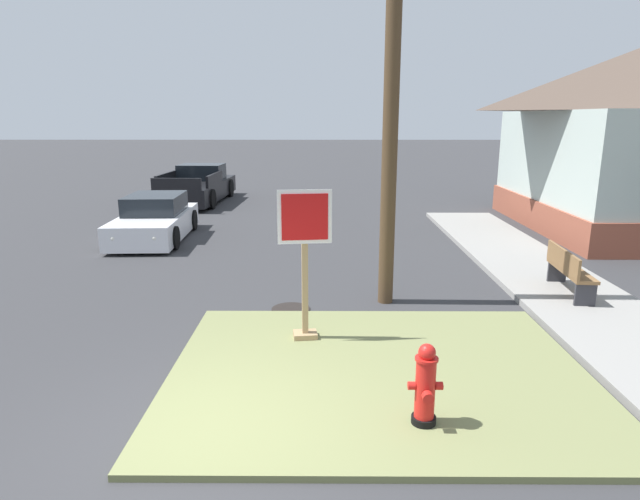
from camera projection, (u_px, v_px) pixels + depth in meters
name	position (u px, v px, depth m)	size (l,w,h in m)	color
ground_plane	(201.00, 439.00, 5.79)	(160.00, 160.00, 0.00)	#333335
grass_corner_patch	(378.00, 372.00, 7.23)	(5.58, 4.46, 0.08)	olive
sidewalk_strip	(552.00, 282.00, 11.09)	(2.20, 16.01, 0.12)	gray
fire_hydrant	(425.00, 386.00, 5.84)	(0.38, 0.34, 0.94)	black
stop_sign	(305.00, 265.00, 7.98)	(0.79, 0.32, 2.29)	#A3845B
manhole_cover	(291.00, 309.00, 9.70)	(0.70, 0.70, 0.02)	black
parked_sedan_white	(155.00, 220.00, 15.23)	(1.96, 4.15, 1.25)	silver
pickup_truck_black	(198.00, 187.00, 21.91)	(2.32, 5.59, 1.48)	black
street_bench	(568.00, 269.00, 10.14)	(0.53, 1.66, 0.85)	brown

